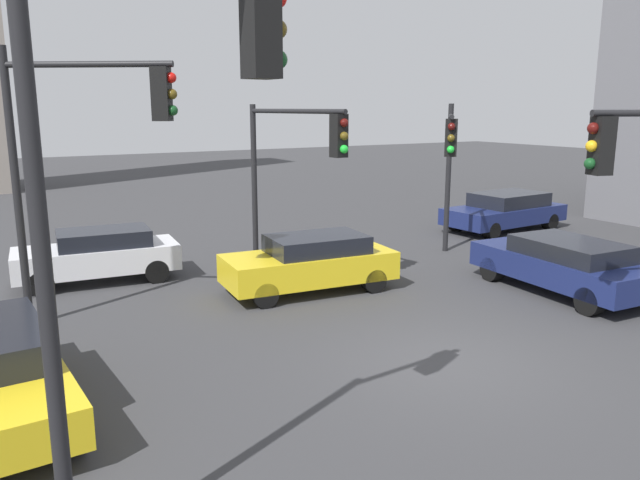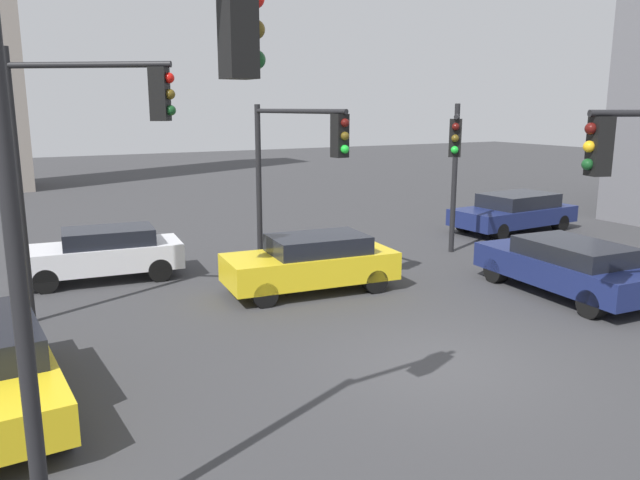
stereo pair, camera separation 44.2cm
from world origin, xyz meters
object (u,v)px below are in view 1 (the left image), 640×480
car_3 (311,262)px  car_6 (505,211)px  traffic_light_0 (294,152)px  car_0 (563,264)px  car_4 (99,254)px  traffic_light_2 (152,133)px  traffic_light_3 (84,135)px  traffic_light_1 (450,153)px

car_3 → car_6: 10.53m
traffic_light_0 → car_3: 2.95m
car_0 → car_4: bearing=58.5°
traffic_light_2 → car_0: traffic_light_2 is taller
traffic_light_2 → car_4: size_ratio=1.44×
car_0 → car_4: size_ratio=1.11×
traffic_light_3 → car_4: (0.75, 3.50, -3.19)m
traffic_light_0 → car_6: bearing=94.1°
car_4 → car_6: same height
car_0 → car_6: bearing=-33.4°
car_0 → car_6: (4.84, 6.35, -0.00)m
car_3 → traffic_light_3: bearing=5.4°
car_4 → car_6: 14.34m
traffic_light_1 → car_6: bearing=157.3°
traffic_light_0 → traffic_light_1: (4.68, -0.69, -0.17)m
traffic_light_3 → car_4: traffic_light_3 is taller
traffic_light_2 → traffic_light_3: bearing=79.9°
traffic_light_3 → car_3: bearing=34.8°
traffic_light_1 → traffic_light_3: (-10.03, -0.69, 0.77)m
traffic_light_1 → traffic_light_0: bearing=-56.6°
car_0 → car_6: car_6 is taller
traffic_light_1 → car_6: size_ratio=0.95×
car_3 → car_4: 5.55m
traffic_light_2 → car_6: (15.69, 10.00, -3.49)m
traffic_light_1 → car_4: traffic_light_1 is taller
traffic_light_1 → traffic_light_3: 10.09m
traffic_light_3 → car_3: 5.95m
car_0 → car_6: size_ratio=0.97×
traffic_light_2 → traffic_light_3: traffic_light_2 is taller
traffic_light_2 → car_6: bearing=27.5°
car_3 → car_6: size_ratio=0.90×
traffic_light_0 → car_4: traffic_light_0 is taller
traffic_light_3 → car_4: bearing=113.1°
traffic_light_1 → traffic_light_2: bearing=-12.8°
car_0 → traffic_light_1: bearing=6.9°
traffic_light_3 → car_3: size_ratio=1.30×
traffic_light_1 → car_0: (0.21, -3.94, -2.42)m
traffic_light_0 → traffic_light_1: bearing=75.7°
traffic_light_0 → car_4: (-4.61, 2.12, -2.59)m
car_0 → car_4: car_4 is taller
traffic_light_3 → car_3: traffic_light_3 is taller
traffic_light_2 → car_6: traffic_light_2 is taller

